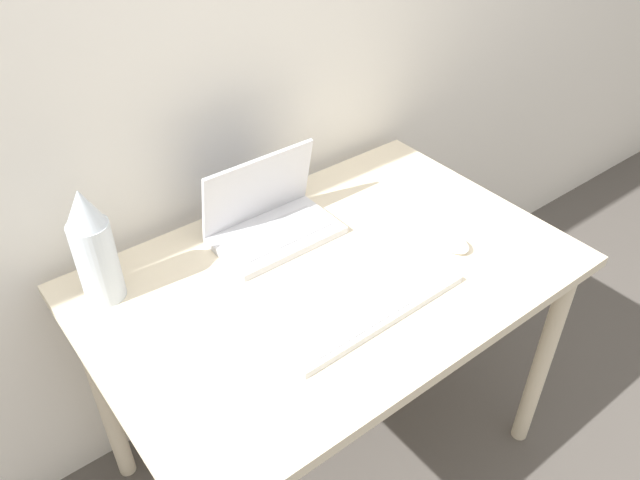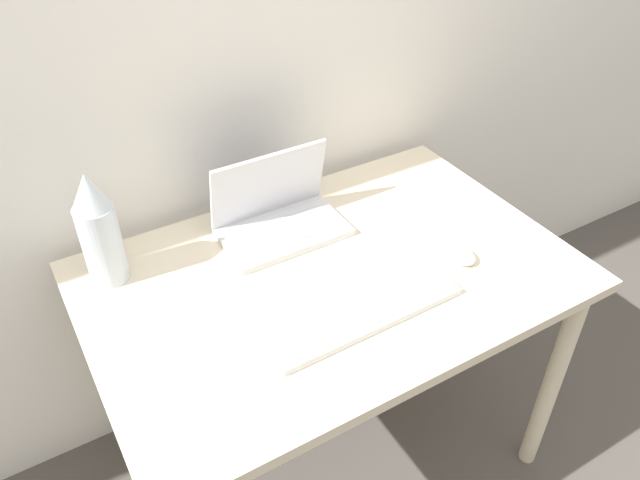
% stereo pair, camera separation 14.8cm
% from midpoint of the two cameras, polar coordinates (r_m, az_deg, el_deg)
% --- Properties ---
extents(wall_back, '(6.00, 0.05, 2.50)m').
position_cam_midpoint_polar(wall_back, '(1.65, -4.84, 19.15)').
color(wall_back, white).
rests_on(wall_back, ground_plane).
extents(desk, '(1.19, 0.78, 0.77)m').
position_cam_midpoint_polar(desk, '(1.61, 3.62, -5.61)').
color(desk, beige).
rests_on(desk, ground_plane).
extents(laptop, '(0.33, 0.20, 0.22)m').
position_cam_midpoint_polar(laptop, '(1.65, -1.29, 2.20)').
color(laptop, silver).
rests_on(laptop, desk).
extents(keyboard, '(0.48, 0.14, 0.02)m').
position_cam_midpoint_polar(keyboard, '(1.43, 6.92, -6.72)').
color(keyboard, silver).
rests_on(keyboard, desk).
extents(mouse, '(0.06, 0.09, 0.03)m').
position_cam_midpoint_polar(mouse, '(1.63, 15.31, -1.42)').
color(mouse, white).
rests_on(mouse, desk).
extents(vase, '(0.09, 0.09, 0.30)m').
position_cam_midpoint_polar(vase, '(1.50, -16.99, 0.79)').
color(vase, silver).
rests_on(vase, desk).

